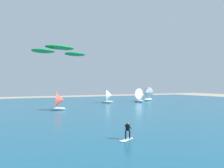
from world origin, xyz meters
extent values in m
cube|color=#1E607F|center=(0.00, 49.66, 0.05)|extent=(160.00, 90.00, 0.10)
cube|color=white|center=(0.98, 17.16, 0.12)|extent=(1.44, 1.07, 0.05)
cylinder|color=black|center=(0.76, 17.18, 0.55)|extent=(0.14, 0.14, 0.80)
cylinder|color=black|center=(1.19, 17.14, 0.55)|extent=(0.14, 0.14, 0.80)
cube|color=black|center=(0.98, 17.16, 1.25)|extent=(0.37, 0.42, 0.60)
sphere|color=#9E7051|center=(0.98, 17.16, 1.66)|extent=(0.22, 0.22, 0.22)
cylinder|color=black|center=(0.94, 17.39, 1.30)|extent=(0.48, 0.32, 0.39)
cylinder|color=black|center=(1.15, 17.01, 1.30)|extent=(0.48, 0.32, 0.39)
ellipsoid|color=white|center=(0.15, 16.69, 0.14)|extent=(0.87, 0.90, 0.08)
ellipsoid|color=#198C3F|center=(-4.25, 22.69, 9.46)|extent=(3.72, 2.72, 0.39)
ellipsoid|color=#198C3F|center=(-6.10, 22.26, 8.90)|extent=(2.85, 2.52, 0.39)
ellipsoid|color=#198C3F|center=(-2.41, 23.13, 8.90)|extent=(2.85, 2.52, 0.39)
ellipsoid|color=silver|center=(18.78, 58.00, 0.44)|extent=(3.69, 2.99, 0.67)
cylinder|color=silver|center=(18.64, 58.09, 2.57)|extent=(0.11, 0.11, 3.59)
cone|color=silver|center=(19.30, 57.66, 2.39)|extent=(2.96, 3.39, 3.02)
ellipsoid|color=white|center=(28.95, 56.71, 0.48)|extent=(2.21, 4.25, 0.76)
cylinder|color=silver|center=(28.99, 56.53, 2.88)|extent=(0.13, 0.13, 4.04)
cone|color=white|center=(28.81, 57.39, 2.68)|extent=(3.69, 2.44, 3.40)
ellipsoid|color=silver|center=(35.44, 60.54, 0.51)|extent=(4.66, 2.88, 0.83)
cylinder|color=silver|center=(35.64, 60.60, 3.13)|extent=(0.14, 0.14, 4.41)
cone|color=white|center=(34.73, 60.29, 2.91)|extent=(3.04, 4.13, 3.70)
ellipsoid|color=silver|center=(1.13, 45.77, 0.42)|extent=(3.58, 2.41, 0.64)
cylinder|color=silver|center=(0.99, 45.83, 2.43)|extent=(0.11, 0.11, 3.39)
cone|color=#D84C3F|center=(1.67, 45.54, 2.26)|extent=(2.48, 3.20, 2.85)
camera|label=1|loc=(-10.45, -1.62, 5.39)|focal=36.17mm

